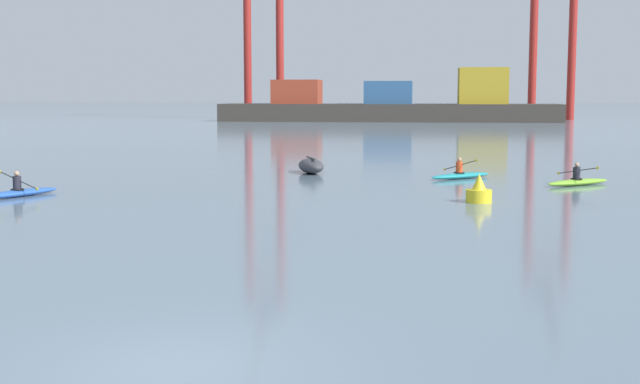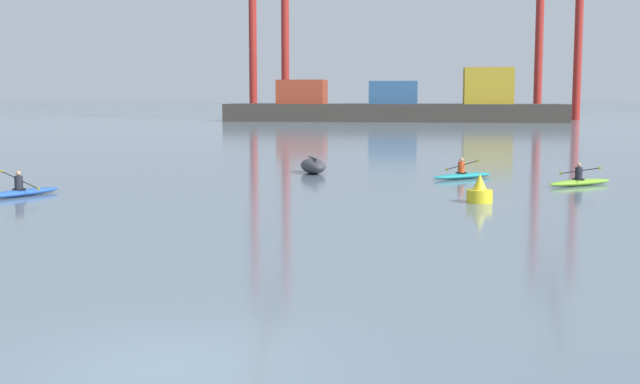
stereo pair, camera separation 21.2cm
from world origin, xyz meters
The scene contains 8 objects.
ground_plane centered at (0.00, 0.00, 0.00)m, with size 800.00×800.00×0.00m, color slate.
container_barge centered at (-0.73, 107.26, 2.24)m, with size 47.07×8.47×7.40m.
gantry_crane_west_mid centered at (22.53, 117.93, 16.96)m, with size 6.85×16.87×32.06m.
capsized_dinghy centered at (-1.88, 28.62, 0.35)m, with size 1.91×2.82×0.76m.
channel_buoy centered at (5.34, 18.54, 0.36)m, with size 0.90×0.90×1.00m.
kayak_lime centered at (9.79, 24.63, 0.17)m, with size 3.07×2.54×0.95m.
kayak_teal centered at (5.09, 26.87, 0.17)m, with size 2.98×2.66×0.96m.
kayak_blue centered at (-11.35, 18.21, 0.17)m, with size 2.04×3.34×0.95m.
Camera 2 is at (3.53, -10.81, 3.73)m, focal length 47.02 mm.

